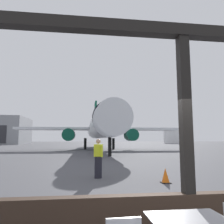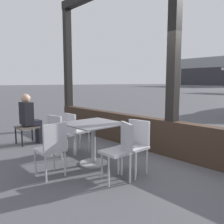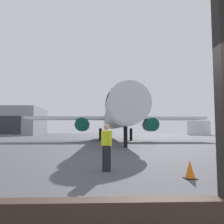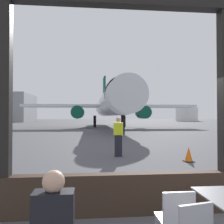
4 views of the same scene
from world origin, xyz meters
name	(u,v)px [view 4 (image 4 of 4)]	position (x,y,z in m)	size (l,w,h in m)	color
ground_plane	(103,126)	(0.00, 40.00, 0.00)	(220.00, 220.00, 0.00)	#4C4C51
cafe_chair_window_right	(176,217)	(-1.49, -1.39, 0.53)	(0.40, 0.40, 0.86)	#B2B2B7
airplane	(110,104)	(0.64, 32.03, 3.68)	(26.57, 35.20, 10.49)	silver
ground_crew_worker	(118,136)	(-1.30, 6.06, 0.90)	(0.40, 0.48, 1.74)	black
traffic_cone	(189,155)	(1.30, 4.63, 0.27)	(0.36, 0.36, 0.58)	orange
fuel_storage_tank	(187,114)	(33.96, 80.96, 2.52)	(8.17, 8.17, 5.05)	white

